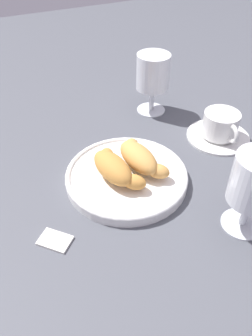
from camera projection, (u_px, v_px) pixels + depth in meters
The scene contains 7 objects.
ground_plane at pixel (124, 182), 0.63m from camera, with size 2.20×2.20×0.00m, color #4C4F56.
pastry_plate at pixel (126, 176), 0.63m from camera, with size 0.23×0.23×0.02m.
croissant_large at pixel (115, 168), 0.60m from camera, with size 0.14×0.08×0.04m.
croissant_small at pixel (140, 158), 0.62m from camera, with size 0.14×0.07×0.04m.
coffee_cup_near at pixel (220, 128), 0.72m from camera, with size 0.14×0.14×0.06m.
juice_glass_right at pixel (153, 75), 0.77m from camera, with size 0.08×0.08×0.14m.
sugar_packet at pixel (55, 240), 0.53m from camera, with size 0.05×0.03×0.01m, color white.
Camera 1 is at (0.42, -0.19, 0.43)m, focal length 36.20 mm.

